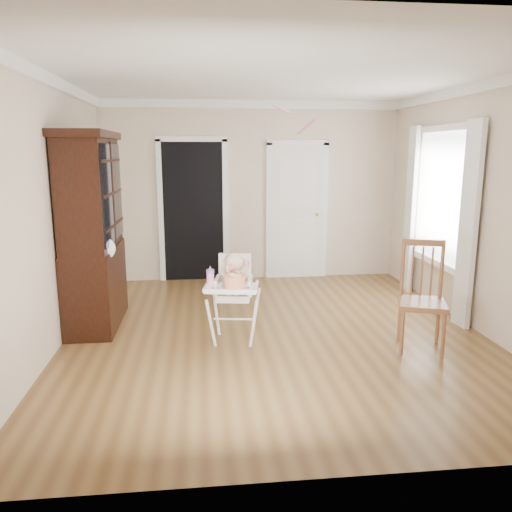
{
  "coord_description": "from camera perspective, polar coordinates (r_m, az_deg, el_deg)",
  "views": [
    {
      "loc": [
        -0.78,
        -5.14,
        1.96
      ],
      "look_at": [
        -0.24,
        -0.26,
        0.93
      ],
      "focal_mm": 35.0,
      "sensor_mm": 36.0,
      "label": 1
    }
  ],
  "objects": [
    {
      "name": "cake",
      "position": [
        4.89,
        -2.47,
        -2.95
      ],
      "size": [
        0.29,
        0.29,
        0.13
      ],
      "color": "silver",
      "rests_on": "high_chair"
    },
    {
      "name": "baby",
      "position": [
        5.16,
        -2.54,
        -2.08
      ],
      "size": [
        0.27,
        0.23,
        0.43
      ],
      "rotation": [
        0.0,
        0.0,
        -0.17
      ],
      "color": "beige",
      "rests_on": "high_chair"
    },
    {
      "name": "wall_left",
      "position": [
        5.38,
        -22.2,
        4.49
      ],
      "size": [
        0.0,
        5.0,
        5.0
      ],
      "primitive_type": "plane",
      "rotation": [
        1.57,
        0.0,
        1.57
      ],
      "color": "beige",
      "rests_on": "floor"
    },
    {
      "name": "floor",
      "position": [
        5.55,
        2.19,
        -8.79
      ],
      "size": [
        5.0,
        5.0,
        0.0
      ],
      "primitive_type": "plane",
      "color": "brown",
      "rests_on": "ground"
    },
    {
      "name": "doorway",
      "position": [
        7.67,
        -7.19,
        5.41
      ],
      "size": [
        1.06,
        0.05,
        2.22
      ],
      "color": "black",
      "rests_on": "wall_back"
    },
    {
      "name": "closet_door",
      "position": [
        7.81,
        4.69,
        4.96
      ],
      "size": [
        0.96,
        0.09,
        2.13
      ],
      "color": "white",
      "rests_on": "wall_back"
    },
    {
      "name": "window_right",
      "position": [
        6.67,
        20.16,
        5.36
      ],
      "size": [
        0.13,
        1.84,
        2.3
      ],
      "color": "white",
      "rests_on": "wall_right"
    },
    {
      "name": "china_cabinet",
      "position": [
        5.85,
        -18.16,
        2.71
      ],
      "size": [
        0.57,
        1.29,
        2.17
      ],
      "color": "black",
      "rests_on": "floor"
    },
    {
      "name": "wall_back",
      "position": [
        7.7,
        -0.47,
        7.33
      ],
      "size": [
        4.5,
        0.0,
        4.5
      ],
      "primitive_type": "plane",
      "rotation": [
        1.57,
        0.0,
        0.0
      ],
      "color": "beige",
      "rests_on": "floor"
    },
    {
      "name": "sippy_cup",
      "position": [
        5.03,
        -5.24,
        -2.35
      ],
      "size": [
        0.08,
        0.08,
        0.2
      ],
      "rotation": [
        0.0,
        0.0,
        -0.17
      ],
      "color": "pink",
      "rests_on": "high_chair"
    },
    {
      "name": "ceiling",
      "position": [
        5.25,
        2.44,
        19.97
      ],
      "size": [
        5.0,
        5.0,
        0.0
      ],
      "primitive_type": "plane",
      "rotation": [
        3.14,
        0.0,
        0.0
      ],
      "color": "white",
      "rests_on": "wall_back"
    },
    {
      "name": "streamer",
      "position": [
        6.05,
        3.02,
        16.4
      ],
      "size": [
        0.16,
        0.48,
        0.15
      ],
      "primitive_type": null,
      "rotation": [
        0.26,
        0.0,
        0.26
      ],
      "color": "pink",
      "rests_on": "ceiling"
    },
    {
      "name": "wall_right",
      "position": [
        6.0,
        24.18,
        5.0
      ],
      "size": [
        0.0,
        5.0,
        5.0
      ],
      "primitive_type": "plane",
      "rotation": [
        1.57,
        0.0,
        -1.57
      ],
      "color": "beige",
      "rests_on": "floor"
    },
    {
      "name": "high_chair",
      "position": [
        5.17,
        -2.56,
        -3.7
      ],
      "size": [
        0.62,
        0.73,
        0.93
      ],
      "rotation": [
        0.0,
        0.0,
        -0.17
      ],
      "color": "white",
      "rests_on": "floor"
    },
    {
      "name": "dining_chair",
      "position": [
        5.26,
        18.43,
        -4.78
      ],
      "size": [
        0.56,
        0.56,
        1.09
      ],
      "rotation": [
        0.0,
        0.0,
        -0.32
      ],
      "color": "brown",
      "rests_on": "floor"
    },
    {
      "name": "crown_molding",
      "position": [
        5.24,
        2.43,
        19.32
      ],
      "size": [
        4.5,
        5.0,
        0.12
      ],
      "primitive_type": null,
      "color": "white",
      "rests_on": "ceiling"
    }
  ]
}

